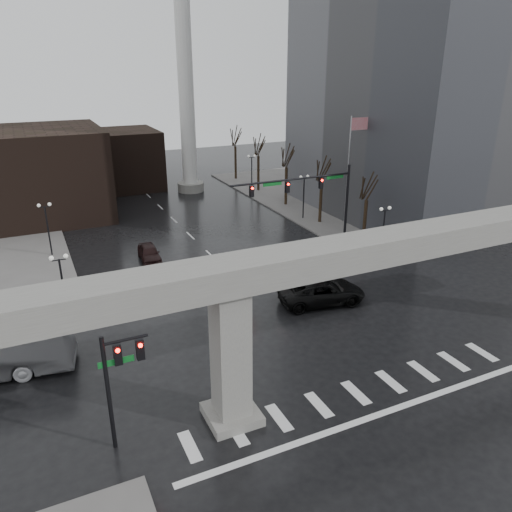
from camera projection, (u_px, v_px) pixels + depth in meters
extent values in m
plane|color=black|center=(345.00, 383.00, 28.36)|extent=(160.00, 160.00, 0.00)
cube|color=slate|center=(352.00, 191.00, 68.90)|extent=(28.00, 36.00, 0.15)
cube|color=gray|center=(356.00, 252.00, 25.41)|extent=(48.00, 2.20, 1.40)
cube|color=gray|center=(231.00, 357.00, 24.25)|extent=(1.60, 1.60, 7.30)
cube|color=gray|center=(232.00, 414.00, 25.50)|extent=(2.60, 2.60, 0.50)
cube|color=slate|center=(436.00, 20.00, 53.57)|extent=(22.00, 26.00, 42.00)
cube|color=black|center=(31.00, 174.00, 56.29)|extent=(16.00, 14.00, 10.00)
cube|color=black|center=(122.00, 160.00, 69.82)|extent=(10.00, 10.00, 8.00)
cylinder|color=silver|center=(185.00, 77.00, 63.89)|extent=(2.00, 2.00, 30.00)
cylinder|color=gray|center=(191.00, 187.00, 69.20)|extent=(3.60, 3.60, 1.20)
cylinder|color=black|center=(346.00, 206.00, 47.77)|extent=(0.24, 0.24, 8.00)
cylinder|color=black|center=(293.00, 179.00, 44.21)|extent=(12.00, 0.18, 0.18)
cube|color=black|center=(321.00, 183.00, 45.64)|extent=(0.35, 0.30, 1.00)
cube|color=black|center=(287.00, 187.00, 44.25)|extent=(0.35, 0.30, 1.00)
cube|color=black|center=(252.00, 191.00, 42.87)|extent=(0.35, 0.30, 1.00)
sphere|color=#FF0C05|center=(322.00, 180.00, 45.38)|extent=(0.20, 0.20, 0.20)
cube|color=#0E6221|center=(335.00, 177.00, 46.07)|extent=(1.80, 0.05, 0.35)
cube|color=#0E6221|center=(272.00, 184.00, 43.49)|extent=(1.80, 0.05, 0.35)
cylinder|color=black|center=(109.00, 394.00, 22.61)|extent=(0.20, 0.20, 6.00)
cylinder|color=black|center=(125.00, 340.00, 22.05)|extent=(2.00, 0.14, 0.14)
cube|color=black|center=(118.00, 354.00, 22.13)|extent=(0.35, 0.30, 1.00)
cube|color=black|center=(140.00, 349.00, 22.52)|extent=(0.35, 0.30, 1.00)
cube|color=#0E6221|center=(116.00, 362.00, 22.22)|extent=(1.60, 0.05, 0.30)
cylinder|color=silver|center=(347.00, 177.00, 50.59)|extent=(0.12, 0.12, 12.00)
cube|color=#B6131C|center=(359.00, 124.00, 49.07)|extent=(2.00, 0.03, 1.20)
cylinder|color=black|center=(383.00, 236.00, 44.60)|extent=(0.14, 0.14, 4.80)
cube|color=black|center=(385.00, 211.00, 43.73)|extent=(0.90, 0.06, 0.06)
sphere|color=silver|center=(381.00, 209.00, 43.48)|extent=(0.32, 0.32, 0.32)
sphere|color=silver|center=(389.00, 208.00, 43.83)|extent=(0.32, 0.32, 0.32)
cylinder|color=black|center=(304.00, 199.00, 56.37)|extent=(0.14, 0.14, 4.80)
cube|color=black|center=(304.00, 178.00, 55.50)|extent=(0.90, 0.06, 0.06)
sphere|color=silver|center=(301.00, 177.00, 55.25)|extent=(0.32, 0.32, 0.32)
sphere|color=silver|center=(308.00, 176.00, 55.61)|extent=(0.32, 0.32, 0.32)
cylinder|color=black|center=(252.00, 175.00, 68.14)|extent=(0.14, 0.14, 4.80)
cube|color=black|center=(252.00, 157.00, 67.28)|extent=(0.90, 0.06, 0.06)
sphere|color=silver|center=(249.00, 156.00, 67.02)|extent=(0.32, 0.32, 0.32)
sphere|color=silver|center=(255.00, 156.00, 67.38)|extent=(0.32, 0.32, 0.32)
cylinder|color=black|center=(64.00, 292.00, 33.90)|extent=(0.14, 0.14, 4.80)
cube|color=black|center=(59.00, 260.00, 33.04)|extent=(0.90, 0.06, 0.06)
sphere|color=silver|center=(51.00, 258.00, 32.79)|extent=(0.32, 0.32, 0.32)
sphere|color=silver|center=(66.00, 256.00, 33.14)|extent=(0.32, 0.32, 0.32)
cylinder|color=black|center=(48.00, 232.00, 45.68)|extent=(0.14, 0.14, 4.80)
cube|color=black|center=(44.00, 207.00, 44.81)|extent=(0.90, 0.06, 0.06)
sphere|color=silver|center=(39.00, 205.00, 44.56)|extent=(0.32, 0.32, 0.32)
sphere|color=silver|center=(49.00, 204.00, 44.91)|extent=(0.32, 0.32, 0.32)
cylinder|color=black|center=(39.00, 196.00, 57.45)|extent=(0.14, 0.14, 4.80)
cube|color=black|center=(36.00, 176.00, 56.58)|extent=(0.90, 0.06, 0.06)
sphere|color=silver|center=(31.00, 175.00, 56.33)|extent=(0.32, 0.32, 0.32)
sphere|color=silver|center=(40.00, 174.00, 56.69)|extent=(0.32, 0.32, 0.32)
cylinder|color=black|center=(364.00, 223.00, 48.40)|extent=(0.34, 0.34, 4.55)
cylinder|color=black|center=(368.00, 186.00, 47.02)|extent=(0.12, 1.52, 2.98)
cylinder|color=black|center=(370.00, 187.00, 47.52)|extent=(0.83, 1.14, 2.51)
cylinder|color=black|center=(320.00, 203.00, 55.11)|extent=(0.34, 0.34, 4.66)
cylinder|color=black|center=(322.00, 168.00, 53.70)|extent=(0.12, 1.55, 3.05)
cylinder|color=black|center=(325.00, 170.00, 54.20)|extent=(0.85, 1.16, 2.57)
cylinder|color=black|center=(286.00, 187.00, 61.82)|extent=(0.34, 0.34, 4.76)
cylinder|color=black|center=(287.00, 155.00, 60.38)|extent=(0.12, 1.59, 3.11)
cylinder|color=black|center=(289.00, 156.00, 60.87)|extent=(0.86, 1.18, 2.62)
cylinder|color=black|center=(258.00, 174.00, 68.53)|extent=(0.34, 0.34, 4.87)
cylinder|color=black|center=(258.00, 144.00, 67.05)|extent=(0.12, 1.62, 3.18)
cylinder|color=black|center=(261.00, 146.00, 67.55)|extent=(0.88, 1.20, 2.68)
cylinder|color=black|center=(236.00, 163.00, 75.23)|extent=(0.34, 0.34, 4.97)
cylinder|color=black|center=(235.00, 136.00, 73.73)|extent=(0.12, 1.65, 3.25)
cylinder|color=black|center=(238.00, 137.00, 74.23)|extent=(0.89, 1.23, 2.74)
imported|color=black|center=(322.00, 292.00, 37.37)|extent=(6.95, 4.08, 1.82)
imported|color=black|center=(149.00, 253.00, 45.26)|extent=(2.05, 4.42, 1.46)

